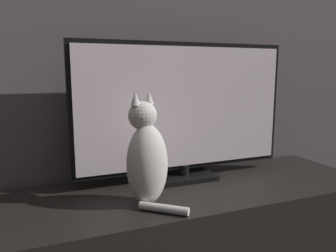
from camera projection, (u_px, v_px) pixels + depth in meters
name	position (u px, v px, depth m)	size (l,w,h in m)	color
tv_stand	(195.00, 241.00, 1.37)	(1.50, 0.50, 0.47)	black
tv	(185.00, 111.00, 1.39)	(0.95, 0.16, 0.58)	black
cat	(146.00, 158.00, 1.14)	(0.19, 0.25, 0.40)	silver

